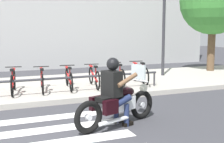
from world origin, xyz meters
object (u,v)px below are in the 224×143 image
at_px(bicycle_6, 118,75).
at_px(bicycle_7, 140,74).
at_px(bicycle_4, 69,78).
at_px(rider, 115,87).
at_px(tree_near_rack, 213,1).
at_px(bike_rack, 60,79).
at_px(street_lamp, 164,10).
at_px(motorcycle, 118,104).
at_px(bicycle_2, 13,82).
at_px(bicycle_3, 42,80).
at_px(bicycle_5, 94,77).

bearing_deg(bicycle_6, bicycle_7, -0.03).
distance_m(bicycle_4, bicycle_6, 1.67).
height_order(bicycle_4, bicycle_6, bicycle_6).
bearing_deg(rider, tree_near_rack, 36.95).
xyz_separation_m(bicycle_6, bike_rack, (-2.08, -0.55, 0.09)).
height_order(bike_rack, street_lamp, street_lamp).
distance_m(motorcycle, bicycle_2, 3.93).
relative_size(bike_rack, street_lamp, 1.39).
relative_size(bike_rack, tree_near_rack, 1.37).
bearing_deg(tree_near_rack, bicycle_3, -167.82).
bearing_deg(bicycle_5, motorcycle, -101.08).
height_order(rider, bicycle_4, rider).
bearing_deg(bike_rack, tree_near_rack, 16.85).
bearing_deg(bicycle_5, bicycle_7, -0.03).
bearing_deg(rider, bike_rack, 99.48).
bearing_deg(street_lamp, bicycle_5, -159.20).
xyz_separation_m(bicycle_3, street_lamp, (5.06, 1.29, 2.29)).
xyz_separation_m(bike_rack, tree_near_rack, (7.40, 2.24, 2.64)).
xyz_separation_m(rider, tree_near_rack, (6.91, 5.20, 2.38)).
xyz_separation_m(bicycle_5, bicycle_7, (1.67, -0.00, 0.01)).
relative_size(bicycle_5, bike_rack, 0.26).
relative_size(motorcycle, bicycle_2, 1.25).
bearing_deg(bike_rack, motorcycle, -79.05).
bearing_deg(bicycle_6, bicycle_2, -180.00).
bearing_deg(tree_near_rack, rider, -143.05).
bearing_deg(rider, bicycle_4, 91.24).
bearing_deg(bicycle_5, bicycle_2, -179.98).
height_order(bicycle_2, tree_near_rack, tree_near_rack).
xyz_separation_m(bicycle_2, bicycle_4, (1.67, 0.00, -0.01)).
bearing_deg(bicycle_4, bicycle_6, -0.02).
height_order(bicycle_6, bike_rack, bicycle_6).
distance_m(bicycle_2, bike_rack, 1.37).
height_order(bike_rack, tree_near_rack, tree_near_rack).
distance_m(bicycle_5, bicycle_6, 0.83).
relative_size(bicycle_6, bicycle_7, 1.01).
distance_m(rider, bicycle_4, 3.53).
distance_m(rider, bike_rack, 3.01).
distance_m(bike_rack, tree_near_rack, 8.17).
bearing_deg(bicycle_4, bicycle_5, -0.00).
bearing_deg(tree_near_rack, street_lamp, -171.76).
bearing_deg(tree_near_rack, bicycle_2, -168.96).
distance_m(bicycle_5, tree_near_rack, 6.94).
xyz_separation_m(bicycle_2, bike_rack, (1.25, -0.55, 0.08)).
distance_m(street_lamp, tree_near_rack, 2.83).
relative_size(bicycle_4, bicycle_6, 1.00).
bearing_deg(bike_rack, bicycle_7, 10.76).
height_order(bicycle_6, street_lamp, street_lamp).
xyz_separation_m(bicycle_5, tree_near_rack, (6.15, 1.69, 2.73)).
bearing_deg(bike_rack, street_lamp, 21.66).
bearing_deg(bike_rack, rider, -80.52).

